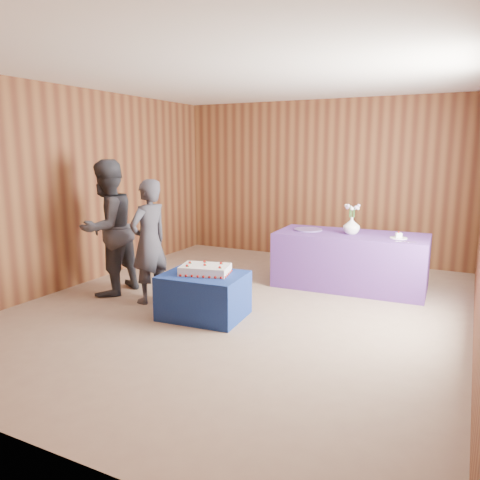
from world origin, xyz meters
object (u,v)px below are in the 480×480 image
Objects in this scene: sheet_cake at (205,269)px; guest_right at (108,228)px; cake_table at (204,295)px; guest_left at (149,241)px; serving_table at (350,260)px; vase at (352,226)px.

sheet_cake is 1.62m from guest_right.
guest_left reaches higher than cake_table.
serving_table is (1.19, 1.92, 0.12)m from cake_table.
sheet_cake is 2.75× the size of vase.
guest_left is at bearing 155.62° from sheet_cake.
guest_right is (-1.56, 0.21, 0.63)m from cake_table.
guest_left is at bearing 163.68° from cake_table.
guest_right is (-2.75, -1.70, 0.50)m from serving_table.
cake_table is at bearing 83.03° from guest_right.
cake_table is at bearing -124.17° from serving_table.
sheet_cake is (-1.18, -1.89, 0.17)m from serving_table.
vase is 3.22m from guest_right.
cake_table is 1.70m from guest_right.
vase reaches higher than cake_table.
vase is 0.13× the size of guest_right.
serving_table is 8.74× the size of vase.
serving_table is 3.28m from guest_right.
guest_right is at bearing 167.71° from cake_table.
vase is (0.00, -0.03, 0.49)m from serving_table.
sheet_cake is 0.36× the size of guest_right.
guest_left is 0.87× the size of guest_right.
serving_table is 3.18× the size of sheet_cake.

